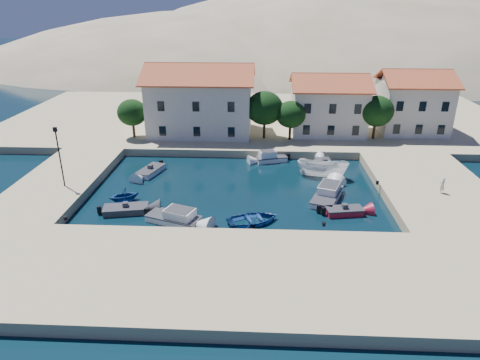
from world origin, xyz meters
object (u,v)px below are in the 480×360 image
at_px(building_mid, 328,103).
at_px(boat_east, 322,177).
at_px(lamppost, 59,151).
at_px(pedestrian, 442,185).
at_px(building_right, 413,100).
at_px(rowboat_south, 253,223).
at_px(building_left, 200,98).
at_px(cabin_cruiser_south, 173,217).
at_px(cabin_cruiser_east, 327,195).

relative_size(building_mid, boat_east, 1.82).
distance_m(lamppost, pedestrian, 38.09).
height_order(building_right, lamppost, building_right).
xyz_separation_m(building_right, rowboat_south, (-22.02, -27.09, -5.47)).
relative_size(building_right, rowboat_south, 2.00).
bearing_deg(building_right, rowboat_south, -129.11).
relative_size(building_left, cabin_cruiser_south, 2.76).
height_order(lamppost, cabin_cruiser_east, lamppost).
bearing_deg(building_right, boat_east, -132.33).
xyz_separation_m(rowboat_south, boat_east, (7.64, 11.29, 0.00)).
bearing_deg(cabin_cruiser_east, lamppost, 111.56).
distance_m(building_mid, cabin_cruiser_east, 21.54).
relative_size(building_right, lamppost, 1.52).
relative_size(boat_east, pedestrian, 3.50).
bearing_deg(building_left, building_right, 3.81).
bearing_deg(pedestrian, lamppost, -27.68).
distance_m(rowboat_south, boat_east, 13.63).
distance_m(rowboat_south, cabin_cruiser_east, 9.04).
relative_size(building_mid, cabin_cruiser_east, 1.76).
bearing_deg(rowboat_south, building_mid, -42.34).
height_order(cabin_cruiser_south, cabin_cruiser_east, same).
distance_m(building_mid, boat_east, 15.87).
xyz_separation_m(cabin_cruiser_south, rowboat_south, (7.21, 0.21, -0.48)).
bearing_deg(building_left, pedestrian, -36.89).
distance_m(building_mid, lamppost, 36.21).
bearing_deg(boat_east, building_right, -27.25).
bearing_deg(rowboat_south, lamppost, 54.03).
xyz_separation_m(building_left, boat_east, (15.61, -13.79, -5.94)).
bearing_deg(rowboat_south, cabin_cruiser_east, -75.80).
relative_size(building_mid, cabin_cruiser_south, 1.97).
bearing_deg(lamppost, cabin_cruiser_east, 0.33).
distance_m(cabin_cruiser_south, boat_east, 18.79).
relative_size(rowboat_south, boat_east, 0.82).
height_order(cabin_cruiser_east, boat_east, cabin_cruiser_east).
bearing_deg(cabin_cruiser_south, building_left, 112.52).
height_order(lamppost, pedestrian, lamppost).
bearing_deg(cabin_cruiser_south, pedestrian, 32.72).
xyz_separation_m(cabin_cruiser_south, pedestrian, (25.71, 5.43, 1.35)).
xyz_separation_m(lamppost, cabin_cruiser_east, (26.82, 0.16, -4.28)).
relative_size(building_mid, rowboat_south, 2.22).
distance_m(building_mid, cabin_cruiser_south, 31.80).
distance_m(lamppost, boat_east, 28.22).
distance_m(cabin_cruiser_south, rowboat_south, 7.23).
bearing_deg(building_right, lamppost, -152.07).
relative_size(building_left, rowboat_south, 3.11).
distance_m(building_left, cabin_cruiser_east, 25.66).
relative_size(lamppost, boat_east, 1.08).
bearing_deg(boat_east, lamppost, 117.97).
xyz_separation_m(boat_east, pedestrian, (10.86, -6.07, 1.82)).
height_order(lamppost, boat_east, lamppost).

